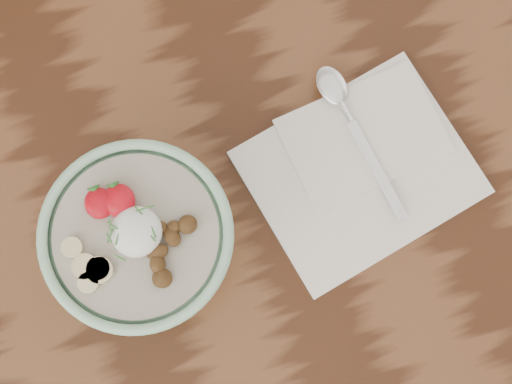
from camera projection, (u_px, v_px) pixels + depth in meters
table at (271, 202)px, 92.66cm from camera, size 160.00×90.00×75.00cm
breakfast_bowl at (142, 239)px, 75.75cm from camera, size 19.97×19.97×13.19cm
napkin at (361, 165)px, 83.36cm from camera, size 27.58×23.74×1.51cm
spoon at (343, 106)px, 83.21cm from camera, size 4.45×20.35×1.06cm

